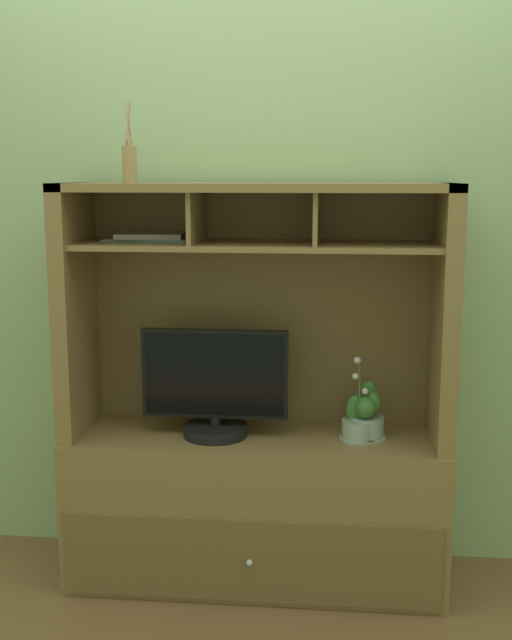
# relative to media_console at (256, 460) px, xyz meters

# --- Properties ---
(floor_plane) EXTENTS (6.00, 6.00, 0.02)m
(floor_plane) POSITION_rel_media_console_xyz_m (0.00, -0.01, -0.47)
(floor_plane) COLOR brown
(floor_plane) RESTS_ON ground
(back_wall) EXTENTS (6.00, 0.02, 2.80)m
(back_wall) POSITION_rel_media_console_xyz_m (0.00, 0.24, 0.94)
(back_wall) COLOR #98B47F
(back_wall) RESTS_ON ground
(media_console) EXTENTS (1.39, 0.46, 1.48)m
(media_console) POSITION_rel_media_console_xyz_m (0.00, 0.00, 0.00)
(media_console) COLOR olive
(media_console) RESTS_ON ground
(tv_monitor) EXTENTS (0.54, 0.24, 0.40)m
(tv_monitor) POSITION_rel_media_console_xyz_m (-0.15, -0.03, 0.27)
(tv_monitor) COLOR black
(tv_monitor) RESTS_ON media_console
(potted_orchid) EXTENTS (0.14, 0.14, 0.31)m
(potted_orchid) POSITION_rel_media_console_xyz_m (0.38, -0.02, 0.14)
(potted_orchid) COLOR #94A093
(potted_orchid) RESTS_ON media_console
(potted_fern) EXTENTS (0.15, 0.15, 0.21)m
(potted_fern) POSITION_rel_media_console_xyz_m (0.40, -0.00, 0.18)
(potted_fern) COLOR #94A39D
(potted_fern) RESTS_ON media_console
(magazine_stack_left) EXTENTS (0.31, 0.21, 0.03)m
(magazine_stack_left) POSITION_rel_media_console_xyz_m (-0.39, 0.04, 0.83)
(magazine_stack_left) COLOR slate
(magazine_stack_left) RESTS_ON media_console
(diffuser_bottle) EXTENTS (0.05, 0.05, 0.28)m
(diffuser_bottle) POSITION_rel_media_console_xyz_m (-0.45, 0.00, 1.09)
(diffuser_bottle) COLOR #947B4F
(diffuser_bottle) RESTS_ON media_console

